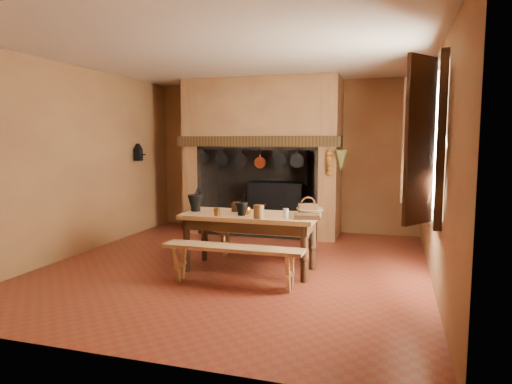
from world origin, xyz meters
TOP-DOWN VIEW (x-y plane):
  - floor at (0.00, 0.00)m, footprint 5.50×5.50m
  - ceiling at (0.00, 0.00)m, footprint 5.50×5.50m
  - back_wall at (0.00, 2.75)m, footprint 5.00×0.02m
  - wall_left at (-2.50, 0.00)m, footprint 0.02×5.50m
  - wall_right at (2.50, 0.00)m, footprint 0.02×5.50m
  - wall_front at (0.00, -2.75)m, footprint 5.00×0.02m
  - chimney_breast at (-0.30, 2.31)m, footprint 2.95×0.96m
  - iron_range at (-0.04, 2.45)m, footprint 1.12×0.55m
  - hearth_pans at (-1.05, 2.22)m, footprint 0.51×0.62m
  - hanging_pans at (-0.34, 1.81)m, footprint 1.92×0.29m
  - onion_string at (1.00, 1.79)m, footprint 0.12×0.10m
  - herb_bunch at (1.18, 1.79)m, footprint 0.20×0.20m
  - window at (2.35, -0.40)m, footprint 0.39×1.75m
  - wall_coffee_mill at (-2.42, 1.55)m, footprint 0.23×0.16m
  - work_table at (0.24, -0.13)m, footprint 1.75×0.78m
  - bench_front at (0.24, -0.80)m, footprint 1.69×0.30m
  - bench_back at (0.24, 0.49)m, footprint 1.46×0.26m
  - mortar_large at (-0.53, -0.13)m, footprint 0.22×0.22m
  - mortar_small at (0.18, -0.29)m, footprint 0.17×0.17m
  - coffee_grinder at (-0.00, 0.00)m, footprint 0.16×0.13m
  - brass_mug_a at (-0.11, -0.42)m, footprint 0.09×0.09m
  - brass_mug_b at (0.12, -0.07)m, footprint 0.10×0.10m
  - mixing_bowl at (1.00, 0.01)m, footprint 0.44×0.44m
  - stoneware_crock at (0.45, -0.44)m, footprint 0.18×0.18m
  - glass_jar at (0.77, -0.34)m, footprint 0.08×0.08m
  - wicker_basket at (0.97, 0.05)m, footprint 0.28×0.24m
  - wooden_tray at (1.01, -0.27)m, footprint 0.35×0.28m
  - brass_cup at (0.21, -0.20)m, footprint 0.13×0.13m

SIDE VIEW (x-z plane):
  - floor at x=0.00m, z-range 0.00..0.00m
  - hearth_pans at x=-1.05m, z-range -0.01..0.19m
  - bench_back at x=0.24m, z-range 0.10..0.51m
  - bench_front at x=0.24m, z-range 0.12..0.59m
  - iron_range at x=-0.04m, z-range -0.32..1.28m
  - work_table at x=0.24m, z-range 0.26..1.02m
  - wooden_tray at x=1.01m, z-range 0.76..0.81m
  - mixing_bowl at x=1.00m, z-range 0.76..0.84m
  - brass_mug_a at x=-0.11m, z-range 0.76..0.85m
  - brass_mug_b at x=0.12m, z-range 0.76..0.85m
  - brass_cup at x=0.21m, z-range 0.76..0.85m
  - glass_jar at x=0.77m, z-range 0.76..0.88m
  - coffee_grinder at x=0.00m, z-range 0.74..0.91m
  - wicker_basket at x=0.97m, z-range 0.72..0.95m
  - stoneware_crock at x=0.45m, z-range 0.76..0.92m
  - mortar_small at x=0.18m, z-range 0.71..0.99m
  - mortar_large at x=-0.53m, z-range 0.69..1.07m
  - onion_string at x=1.00m, z-range 1.10..1.56m
  - hanging_pans at x=-0.34m, z-range 1.23..1.50m
  - herb_bunch at x=1.18m, z-range 1.21..1.56m
  - back_wall at x=0.00m, z-range 0.00..2.80m
  - wall_left at x=-2.50m, z-range 0.00..2.80m
  - wall_right at x=2.50m, z-range 0.00..2.80m
  - wall_front at x=0.00m, z-range 0.00..2.80m
  - wall_coffee_mill at x=-2.42m, z-range 1.36..1.67m
  - window at x=2.35m, z-range 0.82..2.58m
  - chimney_breast at x=-0.30m, z-range 0.41..3.21m
  - ceiling at x=0.00m, z-range 2.80..2.80m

